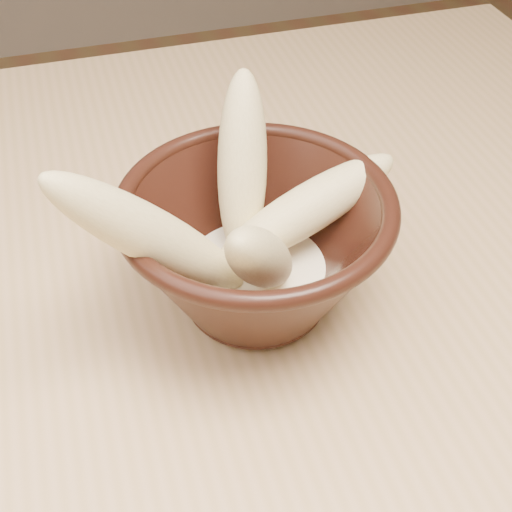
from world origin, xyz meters
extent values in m
cube|color=tan|center=(0.00, 0.00, 0.73)|extent=(1.20, 0.80, 0.04)
cylinder|color=tan|center=(0.54, 0.34, 0.35)|extent=(0.05, 0.05, 0.71)
cylinder|color=black|center=(0.15, -0.04, 0.76)|extent=(0.08, 0.08, 0.01)
cylinder|color=black|center=(0.15, -0.04, 0.78)|extent=(0.08, 0.08, 0.01)
torus|color=black|center=(0.15, -0.04, 0.85)|extent=(0.19, 0.19, 0.01)
cylinder|color=#FAECC9|center=(0.15, -0.04, 0.78)|extent=(0.11, 0.11, 0.01)
ellipsoid|color=tan|center=(0.15, 0.01, 0.85)|extent=(0.06, 0.10, 0.13)
ellipsoid|color=tan|center=(0.08, -0.06, 0.85)|extent=(0.14, 0.06, 0.15)
ellipsoid|color=tan|center=(0.19, -0.03, 0.83)|extent=(0.16, 0.07, 0.07)
ellipsoid|color=tan|center=(0.14, -0.07, 0.84)|extent=(0.09, 0.11, 0.12)
camera|label=1|loc=(0.04, -0.39, 1.14)|focal=50.00mm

